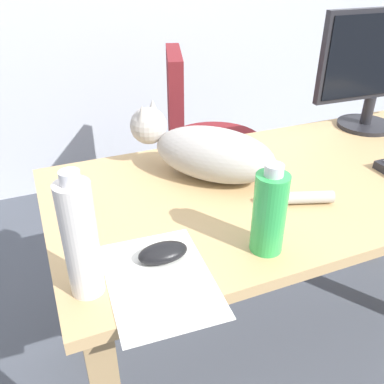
{
  "coord_description": "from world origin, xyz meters",
  "views": [
    {
      "loc": [
        -0.72,
        -0.88,
        1.33
      ],
      "look_at": [
        -0.38,
        -0.05,
        0.79
      ],
      "focal_mm": 39.19,
      "sensor_mm": 36.0,
      "label": 1
    }
  ],
  "objects_px": {
    "monitor": "(378,66)",
    "cat": "(207,151)",
    "office_chair": "(204,164)",
    "computer_mouse": "(163,253)",
    "spray_bottle": "(80,239)",
    "water_bottle": "(269,212)"
  },
  "relations": [
    {
      "from": "spray_bottle",
      "to": "office_chair",
      "type": "bearing_deg",
      "value": 55.09
    },
    {
      "from": "monitor",
      "to": "computer_mouse",
      "type": "relative_size",
      "value": 4.37
    },
    {
      "from": "office_chair",
      "to": "spray_bottle",
      "type": "relative_size",
      "value": 3.52
    },
    {
      "from": "computer_mouse",
      "to": "spray_bottle",
      "type": "relative_size",
      "value": 0.41
    },
    {
      "from": "cat",
      "to": "spray_bottle",
      "type": "distance_m",
      "value": 0.54
    },
    {
      "from": "water_bottle",
      "to": "monitor",
      "type": "bearing_deg",
      "value": 34.07
    },
    {
      "from": "water_bottle",
      "to": "spray_bottle",
      "type": "xyz_separation_m",
      "value": [
        -0.39,
        0.02,
        0.03
      ]
    },
    {
      "from": "cat",
      "to": "computer_mouse",
      "type": "bearing_deg",
      "value": -127.73
    },
    {
      "from": "monitor",
      "to": "cat",
      "type": "relative_size",
      "value": 1.01
    },
    {
      "from": "cat",
      "to": "water_bottle",
      "type": "xyz_separation_m",
      "value": [
        -0.01,
        -0.36,
        0.02
      ]
    },
    {
      "from": "office_chair",
      "to": "computer_mouse",
      "type": "xyz_separation_m",
      "value": [
        -0.53,
        -0.97,
        0.34
      ]
    },
    {
      "from": "office_chair",
      "to": "computer_mouse",
      "type": "distance_m",
      "value": 1.16
    },
    {
      "from": "computer_mouse",
      "to": "spray_bottle",
      "type": "xyz_separation_m",
      "value": [
        -0.17,
        -0.03,
        0.11
      ]
    },
    {
      "from": "monitor",
      "to": "cat",
      "type": "height_order",
      "value": "monitor"
    },
    {
      "from": "computer_mouse",
      "to": "water_bottle",
      "type": "xyz_separation_m",
      "value": [
        0.23,
        -0.05,
        0.08
      ]
    },
    {
      "from": "water_bottle",
      "to": "office_chair",
      "type": "bearing_deg",
      "value": 73.35
    },
    {
      "from": "office_chair",
      "to": "monitor",
      "type": "height_order",
      "value": "monitor"
    },
    {
      "from": "office_chair",
      "to": "water_bottle",
      "type": "bearing_deg",
      "value": -106.65
    },
    {
      "from": "monitor",
      "to": "water_bottle",
      "type": "height_order",
      "value": "monitor"
    },
    {
      "from": "office_chair",
      "to": "water_bottle",
      "type": "distance_m",
      "value": 1.15
    },
    {
      "from": "monitor",
      "to": "computer_mouse",
      "type": "bearing_deg",
      "value": -155.28
    },
    {
      "from": "computer_mouse",
      "to": "water_bottle",
      "type": "bearing_deg",
      "value": -12.77
    }
  ]
}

